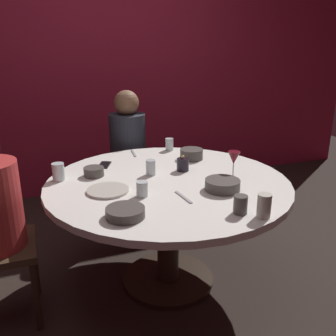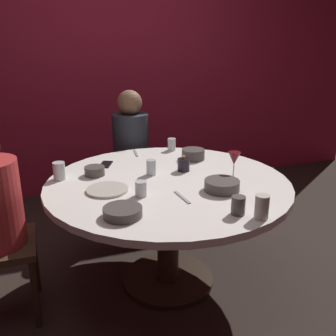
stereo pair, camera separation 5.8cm
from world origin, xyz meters
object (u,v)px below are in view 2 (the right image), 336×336
object	(u,v)px
dinner_plate	(107,190)
cup_far_edge	(172,144)
candle_holder	(184,165)
wine_glass	(234,160)
bowl_salad_center	(193,154)
cell_phone	(106,164)
bowl_sauce_side	(95,171)
bowl_serving_large	(222,185)
cup_center_front	(238,205)
dining_table	(168,200)
cup_by_left_diner	(141,189)
cup_beside_wine	(151,167)
cup_by_right_diner	(262,207)
bowl_small_white	(123,212)
cup_near_candle	(59,171)
seated_diner_back	(131,142)

from	to	relation	value
dinner_plate	cup_far_edge	world-z (taller)	cup_far_edge
candle_holder	wine_glass	size ratio (longest dim) A/B	0.60
bowl_salad_center	wine_glass	bearing A→B (deg)	-80.83
cell_phone	bowl_sauce_side	size ratio (longest dim) A/B	1.10
candle_holder	bowl_serving_large	distance (m)	0.40
cup_center_front	cup_far_edge	distance (m)	1.17
bowl_serving_large	dining_table	bearing A→B (deg)	133.41
cup_center_front	cup_by_left_diner	bearing A→B (deg)	136.52
candle_holder	bowl_salad_center	bearing A→B (deg)	53.87
cup_far_edge	cup_beside_wine	bearing A→B (deg)	-122.37
bowl_salad_center	cell_phone	bearing A→B (deg)	173.35
bowl_serving_large	cup_beside_wine	xyz separation A→B (m)	(-0.31, 0.38, 0.02)
cup_beside_wine	cup_by_right_diner	bearing A→B (deg)	-66.79
bowl_small_white	cup_by_left_diner	size ratio (longest dim) A/B	2.26
cup_near_candle	cup_center_front	distance (m)	1.12
cup_far_edge	cup_beside_wine	size ratio (longest dim) A/B	0.95
cup_beside_wine	dining_table	bearing A→B (deg)	-62.72
bowl_small_white	cup_by_right_diner	size ratio (longest dim) A/B	1.61
seated_diner_back	cup_center_front	xyz separation A→B (m)	(0.18, -1.53, 0.05)
cup_by_left_diner	cup_by_right_diner	size ratio (longest dim) A/B	0.71
bowl_serving_large	cup_center_front	size ratio (longest dim) A/B	2.16
cup_near_candle	cup_far_edge	xyz separation A→B (m)	(0.87, 0.38, -0.01)
dining_table	cup_center_front	bearing A→B (deg)	-72.40
dinner_plate	bowl_sauce_side	size ratio (longest dim) A/B	1.89
bowl_sauce_side	cup_by_left_diner	size ratio (longest dim) A/B	1.50
dining_table	cup_center_front	size ratio (longest dim) A/B	15.94
bowl_salad_center	cup_beside_wine	world-z (taller)	cup_beside_wine
wine_glass	bowl_serving_large	world-z (taller)	wine_glass
dinner_plate	candle_holder	bearing A→B (deg)	18.93
dining_table	wine_glass	world-z (taller)	wine_glass
cell_phone	bowl_small_white	bearing A→B (deg)	-70.18
seated_diner_back	cup_by_right_diner	distance (m)	1.63
wine_glass	cup_by_right_diner	xyz separation A→B (m)	(-0.13, -0.52, -0.07)
cup_near_candle	cup_by_left_diner	bearing A→B (deg)	-45.46
candle_holder	cup_by_right_diner	world-z (taller)	cup_by_right_diner
cup_near_candle	bowl_serving_large	bearing A→B (deg)	-29.35
candle_holder	cup_far_edge	xyz separation A→B (m)	(0.09, 0.48, 0.00)
seated_diner_back	bowl_sauce_side	world-z (taller)	seated_diner_back
dining_table	bowl_sauce_side	distance (m)	0.50
cup_by_left_diner	cup_far_edge	distance (m)	0.92
cup_center_front	cup_far_edge	xyz separation A→B (m)	(0.06, 1.17, 0.00)
cup_center_front	bowl_salad_center	bearing A→B (deg)	81.56
candle_holder	bowl_serving_large	xyz separation A→B (m)	(0.08, -0.39, -0.01)
bowl_salad_center	bowl_serving_large	bearing A→B (deg)	-96.76
dinner_plate	cell_phone	xyz separation A→B (m)	(0.07, 0.47, -0.00)
cell_phone	bowl_small_white	xyz separation A→B (m)	(-0.06, -0.82, 0.02)
cell_phone	bowl_sauce_side	xyz separation A→B (m)	(-0.10, -0.18, 0.02)
candle_holder	cell_phone	xyz separation A→B (m)	(-0.46, 0.29, -0.04)
bowl_serving_large	bowl_salad_center	bearing A→B (deg)	83.24
dining_table	seated_diner_back	size ratio (longest dim) A/B	1.29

